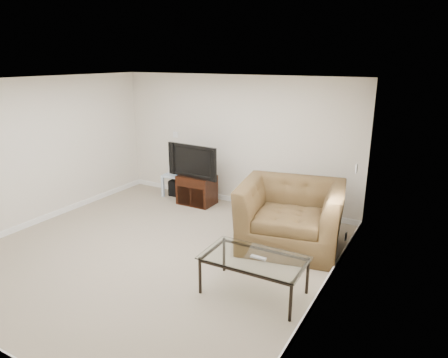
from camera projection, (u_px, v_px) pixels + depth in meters
The scene contains 18 objects.
floor at pixel (156, 252), 5.99m from camera, with size 5.00×5.00×0.00m, color tan.
ceiling at pixel (146, 81), 5.27m from camera, with size 5.00×5.00×0.00m, color white.
wall_back at pixel (235, 141), 7.71m from camera, with size 5.00×0.02×2.50m, color silver.
wall_left at pixel (37, 152), 6.81m from camera, with size 0.02×5.00×2.50m, color silver.
wall_right at pixel (327, 202), 4.45m from camera, with size 0.02×5.00×2.50m, color silver.
plate_back at pixel (176, 135), 8.36m from camera, with size 0.12×0.02×0.12m, color white.
plate_right_switch at pixel (357, 169), 5.79m from camera, with size 0.02×0.09×0.13m, color white.
plate_right_outlet at pixel (346, 236), 5.81m from camera, with size 0.02×0.08×0.12m, color white.
tv_stand at pixel (197, 190), 7.90m from camera, with size 0.70×0.48×0.58m, color black, non-canonical shape.
dvd_player at pixel (196, 181), 7.81m from camera, with size 0.42×0.30×0.06m, color black.
television at pixel (195, 160), 7.70m from camera, with size 1.03×0.21×0.64m, color black.
side_table at pixel (177, 184), 8.41m from camera, with size 0.48×0.48×0.46m, color silver, non-canonical shape.
subwoofer at pixel (179, 187), 8.44m from camera, with size 0.33×0.33×0.33m, color black.
game_console at pixel (171, 169), 8.34m from camera, with size 0.05×0.15×0.21m, color white.
game_case at pixel (179, 170), 8.28m from camera, with size 0.05×0.14×0.18m, color #337FCC.
recliner at pixel (291, 205), 6.01m from camera, with size 1.52×0.99×1.33m, color brown.
coffee_table at pixel (254, 275), 4.87m from camera, with size 1.25×0.70×0.49m, color black, non-canonical shape.
remote at pixel (258, 258), 4.77m from camera, with size 0.20×0.05×0.02m, color #B2B2B7.
Camera 1 is at (3.57, -4.21, 2.79)m, focal length 32.00 mm.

